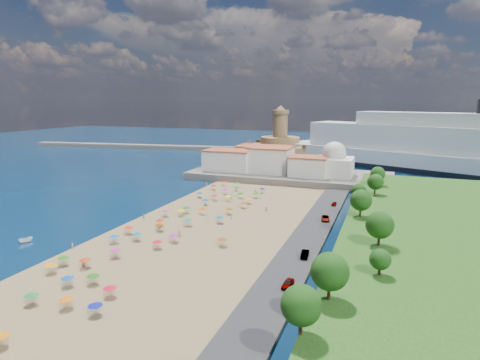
% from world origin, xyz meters
% --- Properties ---
extents(ground, '(700.00, 700.00, 0.00)m').
position_xyz_m(ground, '(0.00, 0.00, 0.00)').
color(ground, '#071938').
rests_on(ground, ground).
extents(terrace, '(90.00, 36.00, 3.00)m').
position_xyz_m(terrace, '(10.00, 73.00, 1.50)').
color(terrace, '#59544C').
rests_on(terrace, ground).
extents(jetty, '(18.00, 70.00, 2.40)m').
position_xyz_m(jetty, '(-12.00, 108.00, 1.20)').
color(jetty, '#59544C').
rests_on(jetty, ground).
extents(breakwater, '(199.03, 34.77, 2.60)m').
position_xyz_m(breakwater, '(-110.00, 153.00, 1.30)').
color(breakwater, '#59544C').
rests_on(breakwater, ground).
extents(waterfront_buildings, '(57.00, 29.00, 11.00)m').
position_xyz_m(waterfront_buildings, '(-3.05, 73.64, 7.88)').
color(waterfront_buildings, silver).
rests_on(waterfront_buildings, terrace).
extents(domed_building, '(16.00, 16.00, 15.00)m').
position_xyz_m(domed_building, '(30.00, 71.00, 8.97)').
color(domed_building, silver).
rests_on(domed_building, terrace).
extents(fortress, '(40.00, 40.00, 32.40)m').
position_xyz_m(fortress, '(-12.00, 138.00, 6.68)').
color(fortress, '#95754A').
rests_on(fortress, ground).
extents(cruise_ship, '(161.44, 83.39, 35.88)m').
position_xyz_m(cruise_ship, '(72.30, 115.84, 10.63)').
color(cruise_ship, black).
rests_on(cruise_ship, ground).
extents(beach_parasols, '(31.27, 116.94, 2.20)m').
position_xyz_m(beach_parasols, '(-2.55, -8.27, 2.15)').
color(beach_parasols, gray).
rests_on(beach_parasols, beach).
extents(beachgoers, '(35.20, 100.83, 1.87)m').
position_xyz_m(beachgoers, '(-2.26, -0.81, 1.13)').
color(beachgoers, tan).
rests_on(beachgoers, beach).
extents(parked_cars, '(3.11, 67.74, 1.45)m').
position_xyz_m(parked_cars, '(36.00, -4.24, 1.39)').
color(parked_cars, gray).
rests_on(parked_cars, promenade).
extents(hillside_trees, '(13.72, 105.45, 7.36)m').
position_xyz_m(hillside_trees, '(47.34, -11.06, 10.09)').
color(hillside_trees, '#382314').
rests_on(hillside_trees, hillside).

